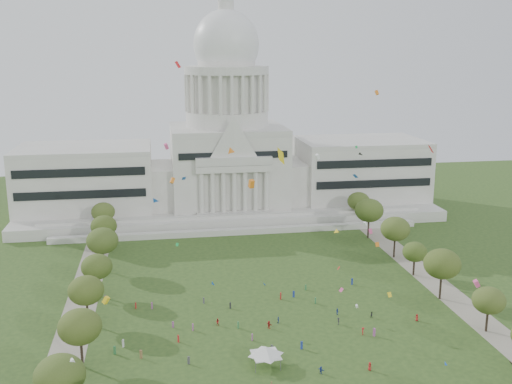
% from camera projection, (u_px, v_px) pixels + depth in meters
% --- Properties ---
extents(ground, '(400.00, 400.00, 0.00)m').
position_uv_depth(ground, '(289.00, 343.00, 132.72)').
color(ground, '#2C471C').
rests_on(ground, ground).
extents(capitol, '(160.00, 64.50, 91.30)m').
position_uv_depth(capitol, '(228.00, 157.00, 236.58)').
color(capitol, beige).
rests_on(capitol, ground).
extents(path_left, '(8.00, 160.00, 0.04)m').
position_uv_depth(path_left, '(82.00, 303.00, 153.86)').
color(path_left, gray).
rests_on(path_left, ground).
extents(path_right, '(8.00, 160.00, 0.04)m').
position_uv_depth(path_right, '(432.00, 280.00, 169.15)').
color(path_right, gray).
rests_on(path_right, ground).
extents(row_tree_l_0, '(8.85, 8.85, 12.59)m').
position_uv_depth(row_tree_l_0, '(60.00, 376.00, 102.64)').
color(row_tree_l_0, black).
rests_on(row_tree_l_0, ground).
extents(row_tree_l_1, '(8.86, 8.86, 12.59)m').
position_uv_depth(row_tree_l_1, '(80.00, 327.00, 120.79)').
color(row_tree_l_1, black).
rests_on(row_tree_l_1, ground).
extents(row_tree_r_1, '(7.58, 7.58, 10.78)m').
position_uv_depth(row_tree_r_1, '(489.00, 301.00, 136.63)').
color(row_tree_r_1, black).
rests_on(row_tree_r_1, ground).
extents(row_tree_l_2, '(8.42, 8.42, 11.97)m').
position_uv_depth(row_tree_l_2, '(86.00, 290.00, 140.19)').
color(row_tree_l_2, black).
rests_on(row_tree_l_2, ground).
extents(row_tree_r_2, '(9.55, 9.55, 13.58)m').
position_uv_depth(row_tree_r_2, '(442.00, 264.00, 154.25)').
color(row_tree_r_2, black).
rests_on(row_tree_r_2, ground).
extents(row_tree_l_3, '(8.12, 8.12, 11.55)m').
position_uv_depth(row_tree_l_3, '(97.00, 267.00, 156.35)').
color(row_tree_l_3, black).
rests_on(row_tree_l_3, ground).
extents(row_tree_r_3, '(7.01, 7.01, 9.98)m').
position_uv_depth(row_tree_r_3, '(415.00, 252.00, 171.25)').
color(row_tree_r_3, black).
rests_on(row_tree_r_3, ground).
extents(row_tree_l_4, '(9.29, 9.29, 13.21)m').
position_uv_depth(row_tree_l_4, '(102.00, 241.00, 173.83)').
color(row_tree_l_4, black).
rests_on(row_tree_l_4, ground).
extents(row_tree_r_4, '(9.19, 9.19, 13.06)m').
position_uv_depth(row_tree_r_4, '(395.00, 229.00, 185.73)').
color(row_tree_r_4, black).
rests_on(row_tree_r_4, ground).
extents(row_tree_l_5, '(8.33, 8.33, 11.85)m').
position_uv_depth(row_tree_l_5, '(104.00, 226.00, 191.72)').
color(row_tree_l_5, black).
rests_on(row_tree_l_5, ground).
extents(row_tree_r_5, '(9.82, 9.82, 13.96)m').
position_uv_depth(row_tree_r_5, '(369.00, 210.00, 204.72)').
color(row_tree_r_5, black).
rests_on(row_tree_r_5, ground).
extents(row_tree_l_6, '(8.19, 8.19, 11.64)m').
position_uv_depth(row_tree_l_6, '(103.00, 212.00, 208.89)').
color(row_tree_l_6, black).
rests_on(row_tree_l_6, ground).
extents(row_tree_r_6, '(8.42, 8.42, 11.97)m').
position_uv_depth(row_tree_r_6, '(359.00, 201.00, 222.65)').
color(row_tree_r_6, black).
rests_on(row_tree_r_6, ground).
extents(event_tent, '(8.30, 8.30, 4.33)m').
position_uv_depth(event_tent, '(266.00, 351.00, 122.68)').
color(event_tent, '#4C4C4C').
rests_on(event_tent, ground).
extents(person_0, '(0.89, 1.00, 1.71)m').
position_uv_depth(person_0, '(417.00, 317.00, 143.59)').
color(person_0, '#B21E1E').
rests_on(person_0, ground).
extents(person_2, '(0.89, 0.70, 1.61)m').
position_uv_depth(person_2, '(372.00, 315.00, 145.19)').
color(person_2, '#26262B').
rests_on(person_2, ground).
extents(person_3, '(0.58, 1.11, 1.71)m').
position_uv_depth(person_3, '(338.00, 321.00, 141.65)').
color(person_3, '#26262B').
rests_on(person_3, ground).
extents(person_4, '(0.77, 1.07, 1.64)m').
position_uv_depth(person_4, '(278.00, 320.00, 142.41)').
color(person_4, navy).
rests_on(person_4, ground).
extents(person_5, '(1.56, 1.82, 1.87)m').
position_uv_depth(person_5, '(269.00, 325.00, 139.64)').
color(person_5, '#B21E1E').
rests_on(person_5, ground).
extents(person_6, '(0.90, 1.04, 1.80)m').
position_uv_depth(person_6, '(370.00, 366.00, 121.33)').
color(person_6, '#B21E1E').
rests_on(person_6, ground).
extents(person_8, '(0.96, 0.74, 1.73)m').
position_uv_depth(person_8, '(217.00, 322.00, 141.26)').
color(person_8, '#B21E1E').
rests_on(person_8, ground).
extents(person_9, '(0.87, 1.29, 1.82)m').
position_uv_depth(person_9, '(363.00, 331.00, 136.50)').
color(person_9, '#B21E1E').
rests_on(person_9, ground).
extents(person_10, '(0.73, 1.05, 1.62)m').
position_uv_depth(person_10, '(337.00, 312.00, 146.95)').
color(person_10, navy).
rests_on(person_10, ground).
extents(person_11, '(1.40, 1.47, 1.57)m').
position_uv_depth(person_11, '(321.00, 370.00, 120.12)').
color(person_11, navy).
rests_on(person_11, ground).
extents(distant_crowd, '(67.18, 36.52, 1.95)m').
position_uv_depth(distant_crowd, '(226.00, 320.00, 142.14)').
color(distant_crowd, silver).
rests_on(distant_crowd, ground).
extents(kite_swarm, '(82.74, 100.18, 57.52)m').
position_uv_depth(kite_swarm, '(296.00, 207.00, 136.70)').
color(kite_swarm, green).
rests_on(kite_swarm, ground).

